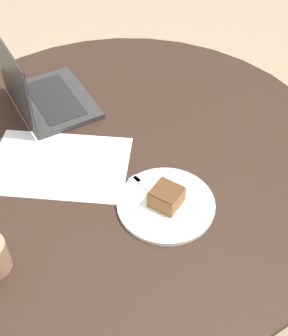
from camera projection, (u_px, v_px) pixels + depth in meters
name	position (u px, v px, depth m)	size (l,w,h in m)	color
ground_plane	(130.00, 281.00, 1.93)	(12.00, 12.00, 0.00)	gray
dining_table	(126.00, 180.00, 1.49)	(1.32, 1.32, 0.73)	black
paper_document	(59.00, 165.00, 1.36)	(0.47, 0.39, 0.00)	white
plate	(166.00, 204.00, 1.25)	(0.26, 0.26, 0.01)	white
cake_slice	(166.00, 197.00, 1.23)	(0.11, 0.11, 0.05)	brown
fork	(150.00, 190.00, 1.28)	(0.09, 0.16, 0.00)	silver
laptop	(43.00, 95.00, 1.52)	(0.30, 0.35, 0.25)	#2D2D2D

